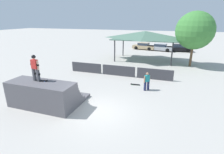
{
  "coord_description": "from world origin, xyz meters",
  "views": [
    {
      "loc": [
        3.98,
        -9.04,
        5.62
      ],
      "look_at": [
        -0.54,
        4.1,
        0.95
      ],
      "focal_mm": 28.0,
      "sensor_mm": 36.0,
      "label": 1
    }
  ],
  "objects_px": {
    "skateboard_on_deck": "(42,80)",
    "skateboard_on_ground": "(135,84)",
    "bystander_walking": "(147,80)",
    "parked_car_tan": "(144,46)",
    "skater_on_deck": "(35,66)",
    "parked_car_silver": "(161,47)",
    "tree_beside_pavilion": "(195,31)",
    "parked_car_black": "(179,48)"
  },
  "relations": [
    {
      "from": "skateboard_on_ground",
      "to": "parked_car_silver",
      "type": "height_order",
      "value": "parked_car_silver"
    },
    {
      "from": "tree_beside_pavilion",
      "to": "skater_on_deck",
      "type": "bearing_deg",
      "value": -126.12
    },
    {
      "from": "tree_beside_pavilion",
      "to": "parked_car_black",
      "type": "xyz_separation_m",
      "value": [
        -1.09,
        10.37,
        -3.68
      ]
    },
    {
      "from": "parked_car_tan",
      "to": "parked_car_silver",
      "type": "distance_m",
      "value": 3.18
    },
    {
      "from": "parked_car_tan",
      "to": "skateboard_on_deck",
      "type": "bearing_deg",
      "value": -87.24
    },
    {
      "from": "skater_on_deck",
      "to": "parked_car_silver",
      "type": "xyz_separation_m",
      "value": [
        6.24,
        24.39,
        -2.13
      ]
    },
    {
      "from": "skateboard_on_deck",
      "to": "parked_car_silver",
      "type": "bearing_deg",
      "value": 67.31
    },
    {
      "from": "bystander_walking",
      "to": "parked_car_black",
      "type": "relative_size",
      "value": 0.35
    },
    {
      "from": "skater_on_deck",
      "to": "parked_car_silver",
      "type": "relative_size",
      "value": 0.38
    },
    {
      "from": "tree_beside_pavilion",
      "to": "parked_car_tan",
      "type": "xyz_separation_m",
      "value": [
        -7.4,
        10.45,
        -3.68
      ]
    },
    {
      "from": "skateboard_on_ground",
      "to": "tree_beside_pavilion",
      "type": "height_order",
      "value": "tree_beside_pavilion"
    },
    {
      "from": "skater_on_deck",
      "to": "skateboard_on_deck",
      "type": "xyz_separation_m",
      "value": [
        0.4,
        0.04,
        -0.94
      ]
    },
    {
      "from": "skateboard_on_deck",
      "to": "parked_car_black",
      "type": "height_order",
      "value": "skateboard_on_deck"
    },
    {
      "from": "tree_beside_pavilion",
      "to": "parked_car_black",
      "type": "bearing_deg",
      "value": 96.01
    },
    {
      "from": "bystander_walking",
      "to": "tree_beside_pavilion",
      "type": "relative_size",
      "value": 0.24
    },
    {
      "from": "bystander_walking",
      "to": "tree_beside_pavilion",
      "type": "bearing_deg",
      "value": -160.4
    },
    {
      "from": "skater_on_deck",
      "to": "skateboard_on_ground",
      "type": "bearing_deg",
      "value": 54.24
    },
    {
      "from": "parked_car_tan",
      "to": "parked_car_black",
      "type": "xyz_separation_m",
      "value": [
        6.31,
        -0.09,
        -0.0
      ]
    },
    {
      "from": "bystander_walking",
      "to": "skateboard_on_deck",
      "type": "bearing_deg",
      "value": -9.08
    },
    {
      "from": "parked_car_tan",
      "to": "bystander_walking",
      "type": "bearing_deg",
      "value": -71.24
    },
    {
      "from": "bystander_walking",
      "to": "parked_car_silver",
      "type": "relative_size",
      "value": 0.33
    },
    {
      "from": "skateboard_on_deck",
      "to": "parked_car_silver",
      "type": "relative_size",
      "value": 0.17
    },
    {
      "from": "parked_car_silver",
      "to": "parked_car_black",
      "type": "relative_size",
      "value": 1.05
    },
    {
      "from": "skateboard_on_deck",
      "to": "parked_car_silver",
      "type": "distance_m",
      "value": 25.07
    },
    {
      "from": "bystander_walking",
      "to": "tree_beside_pavilion",
      "type": "distance_m",
      "value": 10.8
    },
    {
      "from": "skater_on_deck",
      "to": "bystander_walking",
      "type": "relative_size",
      "value": 1.14
    },
    {
      "from": "skateboard_on_ground",
      "to": "bystander_walking",
      "type": "bearing_deg",
      "value": 137.57
    },
    {
      "from": "skater_on_deck",
      "to": "skateboard_on_deck",
      "type": "height_order",
      "value": "skater_on_deck"
    },
    {
      "from": "skater_on_deck",
      "to": "tree_beside_pavilion",
      "type": "xyz_separation_m",
      "value": [
        10.49,
        14.37,
        1.56
      ]
    },
    {
      "from": "bystander_walking",
      "to": "parked_car_black",
      "type": "xyz_separation_m",
      "value": [
        2.87,
        19.81,
        -0.24
      ]
    },
    {
      "from": "skater_on_deck",
      "to": "skateboard_on_ground",
      "type": "distance_m",
      "value": 8.34
    },
    {
      "from": "parked_car_silver",
      "to": "parked_car_black",
      "type": "distance_m",
      "value": 3.18
    },
    {
      "from": "skater_on_deck",
      "to": "parked_car_black",
      "type": "xyz_separation_m",
      "value": [
        9.4,
        24.74,
        -2.13
      ]
    },
    {
      "from": "parked_car_black",
      "to": "bystander_walking",
      "type": "bearing_deg",
      "value": -104.61
    },
    {
      "from": "skateboard_on_ground",
      "to": "parked_car_tan",
      "type": "distance_m",
      "value": 19.19
    },
    {
      "from": "skateboard_on_ground",
      "to": "parked_car_silver",
      "type": "bearing_deg",
      "value": -98.28
    },
    {
      "from": "skater_on_deck",
      "to": "skateboard_on_deck",
      "type": "relative_size",
      "value": 2.18
    },
    {
      "from": "tree_beside_pavilion",
      "to": "skateboard_on_ground",
      "type": "bearing_deg",
      "value": -120.7
    },
    {
      "from": "parked_car_tan",
      "to": "parked_car_black",
      "type": "distance_m",
      "value": 6.31
    },
    {
      "from": "bystander_walking",
      "to": "parked_car_tan",
      "type": "distance_m",
      "value": 20.19
    },
    {
      "from": "skateboard_on_deck",
      "to": "skateboard_on_ground",
      "type": "xyz_separation_m",
      "value": [
        4.99,
        5.74,
        -1.73
      ]
    },
    {
      "from": "parked_car_tan",
      "to": "parked_car_silver",
      "type": "height_order",
      "value": "same"
    }
  ]
}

